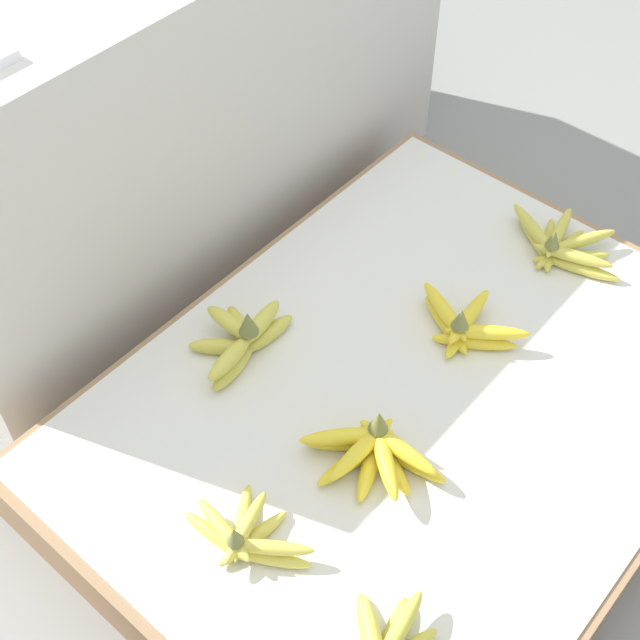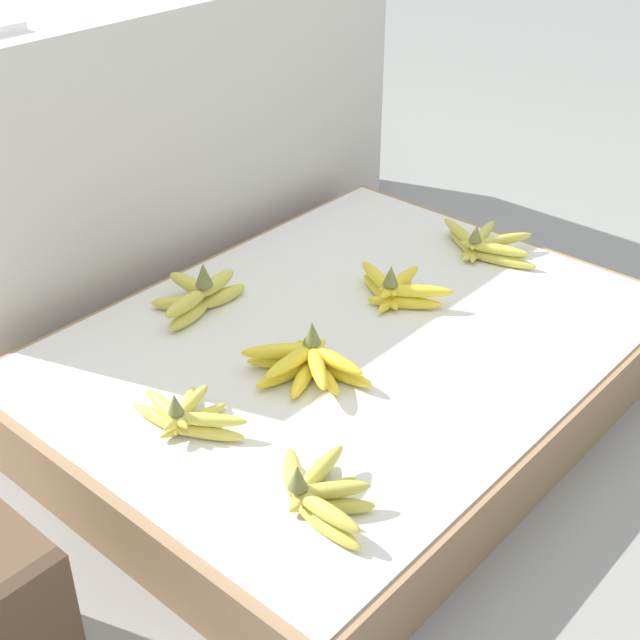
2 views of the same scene
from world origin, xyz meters
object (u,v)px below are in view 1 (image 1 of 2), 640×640
at_px(banana_bunch_middle_midleft, 373,451).
at_px(banana_bunch_middle_midright, 464,325).
at_px(banana_bunch_middle_right, 560,246).
at_px(banana_bunch_back_midleft, 241,338).
at_px(banana_bunch_middle_left, 245,537).

height_order(banana_bunch_middle_midleft, banana_bunch_middle_midright, banana_bunch_middle_midleft).
bearing_deg(banana_bunch_middle_midright, banana_bunch_middle_right, -4.41).
bearing_deg(banana_bunch_back_midleft, banana_bunch_middle_midright, -44.38).
height_order(banana_bunch_middle_left, banana_bunch_middle_midleft, banana_bunch_middle_midleft).
distance_m(banana_bunch_middle_midleft, banana_bunch_back_midleft, 0.34).
height_order(banana_bunch_middle_midright, banana_bunch_back_midleft, banana_bunch_back_midleft).
xyz_separation_m(banana_bunch_middle_left, banana_bunch_middle_right, (0.89, -0.04, 0.00)).
distance_m(banana_bunch_middle_left, banana_bunch_middle_midright, 0.58).
bearing_deg(banana_bunch_middle_midright, banana_bunch_middle_midleft, -172.41).
relative_size(banana_bunch_middle_left, banana_bunch_back_midleft, 0.97).
xyz_separation_m(banana_bunch_middle_midleft, banana_bunch_middle_right, (0.64, 0.02, -0.00)).
xyz_separation_m(banana_bunch_middle_midright, banana_bunch_middle_right, (0.31, -0.02, -0.01)).
height_order(banana_bunch_middle_left, banana_bunch_middle_midright, banana_bunch_middle_midright).
bearing_deg(banana_bunch_middle_right, banana_bunch_middle_midleft, -178.22).
bearing_deg(banana_bunch_middle_midleft, banana_bunch_middle_left, 167.69).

